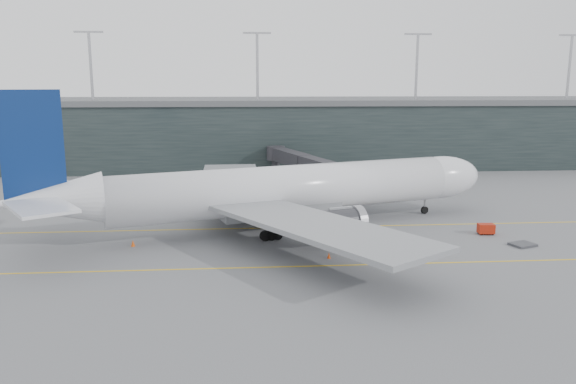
{
  "coord_description": "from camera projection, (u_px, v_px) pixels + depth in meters",
  "views": [
    {
      "loc": [
        2.03,
        -75.54,
        18.77
      ],
      "look_at": [
        7.59,
        -4.0,
        4.79
      ],
      "focal_mm": 35.0,
      "sensor_mm": 36.0,
      "label": 1
    }
  ],
  "objects": [
    {
      "name": "cone_wing_port",
      "position": [
        284.0,
        200.0,
        89.48
      ],
      "size": [
        0.49,
        0.49,
        0.77
      ],
      "primitive_type": "cone",
      "color": "#E9480C",
      "rests_on": "ground"
    },
    {
      "name": "baggage_dolly",
      "position": [
        523.0,
        244.0,
        65.75
      ],
      "size": [
        3.22,
        2.9,
        0.27
      ],
      "primitive_type": "cube",
      "rotation": [
        0.0,
        0.0,
        0.34
      ],
      "color": "#37373C",
      "rests_on": "ground"
    },
    {
      "name": "gse_cart",
      "position": [
        486.0,
        229.0,
        70.59
      ],
      "size": [
        2.06,
        1.4,
        1.35
      ],
      "rotation": [
        0.0,
        0.0,
        -0.07
      ],
      "color": "#A11D0B",
      "rests_on": "ground"
    },
    {
      "name": "cone_wing_stbd",
      "position": [
        329.0,
        256.0,
        61.01
      ],
      "size": [
        0.39,
        0.39,
        0.62
      ],
      "primitive_type": "cone",
      "color": "#E0450C",
      "rests_on": "ground"
    },
    {
      "name": "uld_a",
      "position": [
        200.0,
        198.0,
        87.61
      ],
      "size": [
        2.62,
        2.31,
        2.02
      ],
      "rotation": [
        0.0,
        0.0,
        -0.28
      ],
      "color": "#313236",
      "rests_on": "ground"
    },
    {
      "name": "jet_bridge",
      "position": [
        325.0,
        165.0,
        98.87
      ],
      "size": [
        15.3,
        44.1,
        6.07
      ],
      "rotation": [
        0.0,
        0.0,
        0.32
      ],
      "color": "#29282D",
      "rests_on": "ground"
    },
    {
      "name": "cone_tail",
      "position": [
        133.0,
        243.0,
        65.45
      ],
      "size": [
        0.48,
        0.48,
        0.76
      ],
      "primitive_type": "cone",
      "color": "#D84C0C",
      "rests_on": "ground"
    },
    {
      "name": "taxiline_b",
      "position": [
        227.0,
        268.0,
        57.78
      ],
      "size": [
        160.0,
        0.25,
        0.02
      ],
      "primitive_type": "cube",
      "color": "yellow",
      "rests_on": "ground"
    },
    {
      "name": "uld_c",
      "position": [
        226.0,
        199.0,
        87.5
      ],
      "size": [
        2.34,
        2.11,
        1.74
      ],
      "rotation": [
        0.0,
        0.0,
        -0.36
      ],
      "color": "#313236",
      "rests_on": "ground"
    },
    {
      "name": "taxiline_a",
      "position": [
        230.0,
        229.0,
        73.44
      ],
      "size": [
        160.0,
        0.25,
        0.02
      ],
      "primitive_type": "cube",
      "color": "yellow",
      "rests_on": "ground"
    },
    {
      "name": "terminal",
      "position": [
        236.0,
        131.0,
        132.66
      ],
      "size": [
        240.0,
        36.0,
        29.0
      ],
      "color": "black",
      "rests_on": "ground"
    },
    {
      "name": "cone_nose",
      "position": [
        492.0,
        225.0,
        74.1
      ],
      "size": [
        0.41,
        0.41,
        0.66
      ],
      "primitive_type": "cone",
      "color": "#EF570D",
      "rests_on": "ground"
    },
    {
      "name": "ground",
      "position": [
        231.0,
        221.0,
        77.36
      ],
      "size": [
        320.0,
        320.0,
        0.0
      ],
      "primitive_type": "plane",
      "color": "#58585C",
      "rests_on": "ground"
    },
    {
      "name": "main_aircraft",
      "position": [
        283.0,
        190.0,
        72.67
      ],
      "size": [
        63.02,
        58.03,
        18.09
      ],
      "rotation": [
        0.0,
        0.0,
        0.31
      ],
      "color": "silver",
      "rests_on": "ground"
    },
    {
      "name": "taxiline_lead_main",
      "position": [
        262.0,
        193.0,
        97.31
      ],
      "size": [
        0.25,
        60.0,
        0.02
      ],
      "primitive_type": "cube",
      "color": "yellow",
      "rests_on": "ground"
    },
    {
      "name": "uld_b",
      "position": [
        216.0,
        197.0,
        89.06
      ],
      "size": [
        2.19,
        1.91,
        1.71
      ],
      "rotation": [
        0.0,
        0.0,
        -0.25
      ],
      "color": "#313236",
      "rests_on": "ground"
    }
  ]
}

